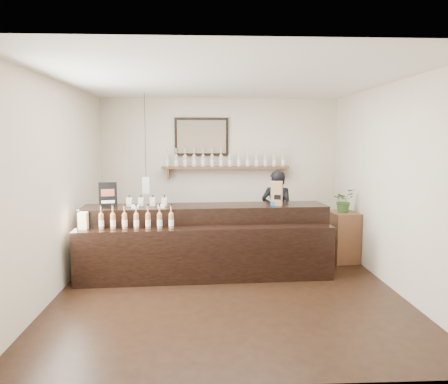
% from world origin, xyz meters
% --- Properties ---
extents(ground, '(5.00, 5.00, 0.00)m').
position_xyz_m(ground, '(0.00, 0.00, 0.00)').
color(ground, black).
rests_on(ground, ground).
extents(room_shell, '(5.00, 5.00, 5.00)m').
position_xyz_m(room_shell, '(0.00, 0.00, 1.70)').
color(room_shell, beige).
rests_on(room_shell, ground).
extents(back_wall_decor, '(2.66, 0.96, 1.69)m').
position_xyz_m(back_wall_decor, '(-0.14, 2.37, 1.75)').
color(back_wall_decor, brown).
rests_on(back_wall_decor, ground).
extents(counter, '(3.72, 1.16, 1.20)m').
position_xyz_m(counter, '(-0.30, 0.56, 0.48)').
color(counter, black).
rests_on(counter, ground).
extents(promo_sign, '(0.26, 0.07, 0.37)m').
position_xyz_m(promo_sign, '(-1.74, 0.61, 1.22)').
color(promo_sign, black).
rests_on(promo_sign, counter).
extents(paper_bag, '(0.20, 0.17, 0.36)m').
position_xyz_m(paper_bag, '(0.80, 0.67, 1.21)').
color(paper_bag, '#987249').
rests_on(paper_bag, counter).
extents(tape_dispenser, '(0.14, 0.07, 0.11)m').
position_xyz_m(tape_dispenser, '(0.77, 0.64, 1.07)').
color(tape_dispenser, blue).
rests_on(tape_dispenser, counter).
extents(side_cabinet, '(0.48, 0.61, 0.83)m').
position_xyz_m(side_cabinet, '(2.00, 1.18, 0.41)').
color(side_cabinet, brown).
rests_on(side_cabinet, ground).
extents(potted_plant, '(0.46, 0.44, 0.39)m').
position_xyz_m(potted_plant, '(2.00, 1.18, 1.02)').
color(potted_plant, '#316026').
rests_on(potted_plant, side_cabinet).
extents(shopkeeper, '(0.72, 0.59, 1.71)m').
position_xyz_m(shopkeeper, '(0.95, 1.55, 0.86)').
color(shopkeeper, black).
rests_on(shopkeeper, ground).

